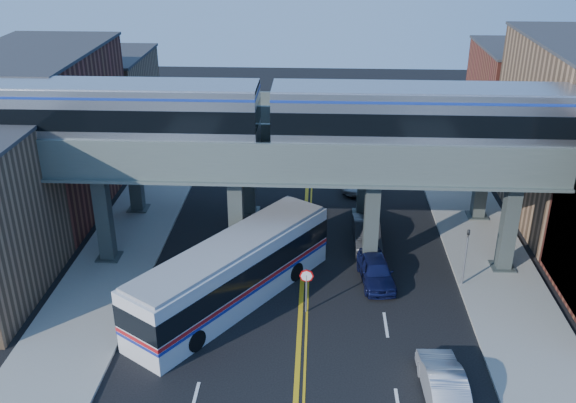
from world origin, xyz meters
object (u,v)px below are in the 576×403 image
Objects in this scene: transit_train at (426,117)px; car_lane_c at (359,178)px; traffic_signal at (466,251)px; car_lane_d at (330,159)px; transit_bus at (233,273)px; car_parked_curb at (443,382)px; car_lane_a at (376,270)px; stop_sign at (306,284)px; car_lane_b at (367,234)px.

transit_train reaches higher than car_lane_c.
car_lane_d is (-7.40, 18.01, -1.57)m from traffic_signal.
car_parked_curb is (10.21, -7.11, -1.02)m from transit_bus.
car_lane_d is (5.51, 20.18, -1.08)m from transit_bus.
car_lane_a is (7.98, 2.40, -1.05)m from transit_bus.
car_lane_d is at bearing -82.39° from car_parked_curb.
car_lane_c is 1.07× the size of car_parked_curb.
transit_bus is at bearing -170.43° from traffic_signal.
car_lane_d is 1.05× the size of car_parked_curb.
car_lane_c is at bearing 84.68° from car_lane_a.
stop_sign is at bearing -141.61° from transit_train.
transit_train is 12.67× the size of traffic_signal.
car_lane_b is 0.92× the size of car_lane_c.
traffic_signal is 0.82× the size of car_lane_d.
transit_train reaches higher than traffic_signal.
transit_bus is 8.40m from car_lane_a.
car_lane_b reaches higher than car_lane_c.
car_parked_curb is at bearing -45.41° from stop_sign.
transit_bus is at bearing 168.42° from stop_sign.
car_lane_c is (-5.20, 14.14, -1.59)m from traffic_signal.
car_lane_a is 0.95× the size of car_lane_b.
transit_bus is 2.71× the size of car_parked_curb.
transit_train is at bearing -72.42° from car_lane_c.
stop_sign is 0.59× the size of car_lane_a.
car_parked_curb reaches higher than car_lane_d.
car_lane_a reaches higher than car_lane_c.
car_lane_a is 17.96m from car_lane_d.
transit_train is 9.46m from car_lane_b.
car_lane_c is 4.45m from car_lane_d.
transit_bus reaches higher than stop_sign.
car_parked_curb is at bearing -78.40° from car_lane_d.
traffic_signal is (8.90, 3.00, 0.54)m from stop_sign.
car_lane_c is (-0.02, 9.40, -0.07)m from car_lane_b.
stop_sign reaches higher than car_lane_d.
transit_train is 14.23m from car_parked_curb.
car_lane_d is 27.70m from car_parked_curb.
car_lane_d is (-2.47, 17.79, -0.03)m from car_lane_a.
traffic_signal is at bearing 18.63° from stop_sign.
transit_train reaches higher than car_parked_curb.
traffic_signal reaches higher than car_lane_c.
transit_train is 11.03× the size of car_lane_b.
transit_train is at bearing -33.42° from transit_bus.
stop_sign is at bearing -116.41° from car_lane_b.
stop_sign is 9.41m from traffic_signal.
transit_train is 10.16× the size of car_lane_c.
traffic_signal is 0.32× the size of transit_bus.
car_lane_d is at bearing 19.27° from transit_bus.
car_parked_curb is at bearing -106.21° from traffic_signal.
stop_sign is at bearing -92.25° from car_lane_d.
stop_sign is at bearing -161.37° from traffic_signal.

